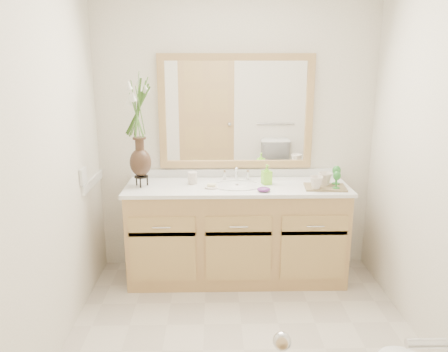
{
  "coord_description": "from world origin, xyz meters",
  "views": [
    {
      "loc": [
        -0.18,
        -2.46,
        1.82
      ],
      "look_at": [
        -0.12,
        0.65,
        1.0
      ],
      "focal_mm": 35.0,
      "sensor_mm": 36.0,
      "label": 1
    }
  ],
  "objects_px": {
    "flower_vase": "(138,117)",
    "tumbler": "(193,178)",
    "soap_bottle": "(267,175)",
    "tray": "(325,187)"
  },
  "relations": [
    {
      "from": "flower_vase",
      "to": "tumbler",
      "type": "relative_size",
      "value": 8.4
    },
    {
      "from": "tumbler",
      "to": "soap_bottle",
      "type": "distance_m",
      "value": 0.62
    },
    {
      "from": "tumbler",
      "to": "tray",
      "type": "relative_size",
      "value": 0.31
    },
    {
      "from": "flower_vase",
      "to": "tumbler",
      "type": "distance_m",
      "value": 0.67
    },
    {
      "from": "soap_bottle",
      "to": "tray",
      "type": "bearing_deg",
      "value": -31.94
    },
    {
      "from": "flower_vase",
      "to": "tray",
      "type": "height_order",
      "value": "flower_vase"
    },
    {
      "from": "flower_vase",
      "to": "soap_bottle",
      "type": "xyz_separation_m",
      "value": [
        1.04,
        0.05,
        -0.5
      ]
    },
    {
      "from": "flower_vase",
      "to": "soap_bottle",
      "type": "distance_m",
      "value": 1.15
    },
    {
      "from": "flower_vase",
      "to": "soap_bottle",
      "type": "height_order",
      "value": "flower_vase"
    },
    {
      "from": "flower_vase",
      "to": "tray",
      "type": "distance_m",
      "value": 1.6
    }
  ]
}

